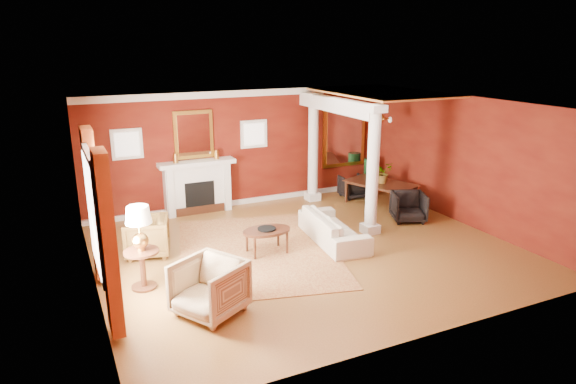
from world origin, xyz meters
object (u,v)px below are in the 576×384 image
coffee_table (267,232)px  dining_table (381,187)px  sofa (334,223)px  side_table (140,234)px  armchair_stripe (209,285)px  armchair_leopard (146,235)px

coffee_table → dining_table: 4.17m
sofa → dining_table: bearing=-48.8°
coffee_table → side_table: (-2.48, -0.49, 0.53)m
dining_table → sofa: bearing=103.1°
sofa → armchair_stripe: size_ratio=2.17×
armchair_stripe → dining_table: bearing=90.6°
sofa → armchair_stripe: (-3.21, -1.77, 0.07)m
sofa → side_table: bearing=102.8°
sofa → armchair_leopard: (-3.65, 0.95, 0.02)m
sofa → dining_table: size_ratio=1.20×
armchair_stripe → dining_table: dining_table is taller
armchair_leopard → armchair_stripe: bearing=23.8°
armchair_stripe → coffee_table: 2.49m
armchair_leopard → coffee_table: armchair_leopard is taller
coffee_table → dining_table: (3.85, 1.61, 0.04)m
armchair_leopard → side_table: side_table is taller
sofa → armchair_leopard: 3.78m
sofa → armchair_stripe: bearing=125.2°
dining_table → side_table: bearing=86.5°
armchair_leopard → armchair_stripe: 2.75m
armchair_stripe → coffee_table: armchair_stripe is taller
armchair_leopard → side_table: size_ratio=0.58×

